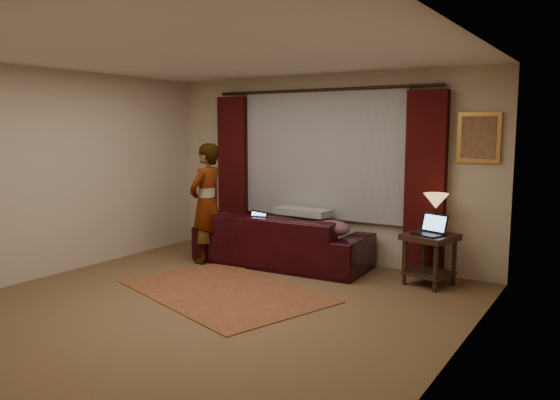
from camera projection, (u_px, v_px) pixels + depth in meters
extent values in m
cube|color=brown|center=(211.00, 306.00, 5.76)|extent=(5.00, 5.00, 0.01)
cube|color=silver|center=(207.00, 53.00, 5.42)|extent=(5.00, 5.00, 0.02)
cube|color=#C0AD94|center=(323.00, 168.00, 7.68)|extent=(5.00, 0.02, 2.60)
cube|color=#C0AD94|center=(56.00, 173.00, 6.91)|extent=(0.02, 5.00, 2.60)
cube|color=#C0AD94|center=(457.00, 200.00, 4.26)|extent=(0.02, 5.00, 2.60)
cube|color=gray|center=(321.00, 154.00, 7.61)|extent=(2.50, 0.05, 1.80)
cube|color=#330808|center=(234.00, 173.00, 8.40)|extent=(0.50, 0.14, 2.30)
cube|color=#330808|center=(425.00, 183.00, 6.81)|extent=(0.50, 0.14, 2.30)
cylinder|color=black|center=(320.00, 90.00, 7.45)|extent=(0.04, 0.04, 3.40)
cube|color=gold|center=(479.00, 138.00, 6.48)|extent=(0.50, 0.04, 0.60)
imported|color=black|center=(282.00, 230.00, 7.43)|extent=(2.44, 1.16, 0.96)
cube|color=#9F9D99|center=(303.00, 193.00, 7.55)|extent=(0.83, 0.38, 0.09)
ellipsoid|color=brown|center=(332.00, 229.00, 6.96)|extent=(0.55, 0.46, 0.20)
cube|color=brown|center=(225.00, 291.00, 6.24)|extent=(2.68, 2.18, 0.01)
cube|color=black|center=(429.00, 260.00, 6.48)|extent=(0.65, 0.65, 0.62)
imported|color=#9F9D99|center=(207.00, 203.00, 7.54)|extent=(0.50, 0.50, 1.66)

